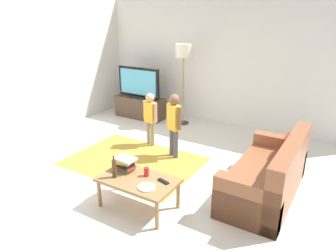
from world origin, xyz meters
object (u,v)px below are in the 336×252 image
object	(u,v)px
couch	(271,177)
soda_can	(146,172)
tv_stand	(140,107)
child_center	(174,120)
tv_remote	(163,181)
bottle	(114,168)
plate	(147,187)
child_near_tv	(150,114)
tv	(139,83)
floor_lamp	(184,55)
coffee_table	(138,182)
book_stack	(124,164)

from	to	relation	value
couch	soda_can	size ratio (longest dim) A/B	15.00
tv_stand	child_center	xyz separation A→B (m)	(1.80, -1.47, 0.44)
tv_stand	tv_remote	size ratio (longest dim) A/B	7.06
bottle	tv_remote	xyz separation A→B (m)	(0.60, 0.22, -0.12)
tv_remote	plate	size ratio (longest dim) A/B	0.77
couch	child_near_tv	world-z (taller)	child_near_tv
tv	plate	bearing A→B (deg)	-52.40
tv_remote	couch	bearing A→B (deg)	59.63
tv	soda_can	bearing A→B (deg)	-52.22
floor_lamp	bottle	size ratio (longest dim) A/B	5.91
tv_stand	floor_lamp	size ratio (longest dim) A/B	0.67
child_near_tv	coffee_table	distance (m)	2.07
child_near_tv	coffee_table	world-z (taller)	child_near_tv
child_near_tv	book_stack	size ratio (longest dim) A/B	3.25
coffee_table	tv_stand	bearing A→B (deg)	125.85
child_center	tv_remote	world-z (taller)	child_center
child_near_tv	tv_remote	bearing A→B (deg)	-51.31
couch	book_stack	xyz separation A→B (m)	(-1.69, -1.07, 0.22)
floor_lamp	child_near_tv	size ratio (longest dim) A/B	1.75
tv	coffee_table	size ratio (longest dim) A/B	1.10
tv_stand	child_near_tv	size ratio (longest dim) A/B	1.18
child_near_tv	child_center	xyz separation A→B (m)	(0.64, -0.22, 0.07)
tv	coffee_table	bearing A→B (deg)	-53.96
tv	soda_can	world-z (taller)	tv
bottle	soda_can	bearing A→B (deg)	36.03
child_center	plate	bearing A→B (deg)	-70.23
floor_lamp	bottle	distance (m)	3.54
tv	soda_can	size ratio (longest dim) A/B	9.17
child_near_tv	tv	bearing A→B (deg)	133.44
floor_lamp	tv_remote	distance (m)	3.57
tv_stand	child_near_tv	bearing A→B (deg)	-47.04
tv_remote	bottle	bearing A→B (deg)	-145.14
floor_lamp	child_center	distance (m)	1.97
tv_stand	child_center	size ratio (longest dim) A/B	1.06
tv	floor_lamp	size ratio (longest dim) A/B	0.62
tv	tv_remote	size ratio (longest dim) A/B	6.47
coffee_table	tv_remote	world-z (taller)	tv_remote
book_stack	soda_can	distance (m)	0.35
tv_stand	coffee_table	size ratio (longest dim) A/B	1.20
coffee_table	plate	distance (m)	0.26
tv	bottle	bearing A→B (deg)	-58.61
coffee_table	bottle	distance (m)	0.35
tv	plate	world-z (taller)	tv
child_center	plate	distance (m)	1.80
tv	couch	world-z (taller)	tv
tv_stand	bottle	xyz separation A→B (m)	(1.91, -3.15, 0.30)
tv	tv_remote	xyz separation A→B (m)	(2.51, -2.91, -0.42)
child_near_tv	plate	distance (m)	2.28
bottle	plate	size ratio (longest dim) A/B	1.37
tv_stand	bottle	bearing A→B (deg)	-58.78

